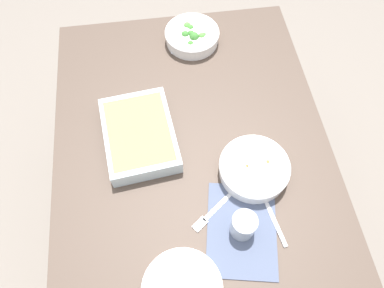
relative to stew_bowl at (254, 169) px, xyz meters
The scene contains 10 objects.
ground_plane 0.80m from the stew_bowl, 126.62° to the right, with size 6.00×6.00×0.00m, color slate.
dining_table 0.25m from the stew_bowl, 126.62° to the right, with size 1.20×0.90×0.74m.
placemat 0.19m from the stew_bowl, 22.28° to the right, with size 0.28×0.20×0.00m, color #4C5670.
stew_bowl is the anchor object (origin of this frame).
broccoli_bowl 0.59m from the stew_bowl, 169.21° to the right, with size 0.21×0.21×0.07m.
baking_dish 0.38m from the stew_bowl, 116.48° to the right, with size 0.32×0.25×0.06m.
drink_cup 0.19m from the stew_bowl, 22.28° to the right, with size 0.07×0.07×0.08m.
spoon_by_stew 0.13m from the stew_bowl, 10.25° to the left, with size 0.18×0.05×0.01m.
spoon_by_broccoli 0.58m from the stew_bowl, 165.25° to the right, with size 0.11×0.16×0.01m.
fork_on_table 0.19m from the stew_bowl, 53.18° to the right, with size 0.12×0.15×0.01m.
Camera 1 is at (0.57, -0.08, 1.79)m, focal length 34.19 mm.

